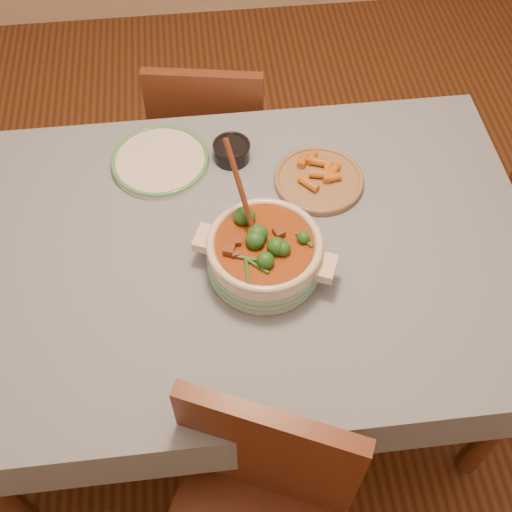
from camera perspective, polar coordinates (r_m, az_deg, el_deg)
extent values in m
plane|color=#432413|center=(2.40, -1.59, -10.07)|extent=(4.50, 4.50, 0.00)
cube|color=brown|center=(1.78, -2.12, 0.08)|extent=(1.60, 1.00, 0.05)
cube|color=gray|center=(1.75, -2.15, 0.61)|extent=(1.68, 1.08, 0.01)
cylinder|color=brown|center=(2.07, 20.67, -13.86)|extent=(0.07, 0.07, 0.70)
cylinder|color=brown|center=(2.43, -20.23, 1.49)|extent=(0.07, 0.07, 0.70)
cylinder|color=brown|center=(2.46, 14.41, 4.64)|extent=(0.07, 0.07, 0.70)
cylinder|color=beige|center=(1.66, 0.75, -0.06)|extent=(0.38, 0.38, 0.11)
torus|color=beige|center=(1.62, 0.78, 1.11)|extent=(0.30, 0.30, 0.02)
cube|color=beige|center=(1.63, 6.26, -1.05)|extent=(0.07, 0.09, 0.03)
cube|color=beige|center=(1.68, -4.57, 1.58)|extent=(0.07, 0.09, 0.03)
cylinder|color=brown|center=(1.62, 0.77, 0.96)|extent=(0.25, 0.25, 0.02)
cylinder|color=silver|center=(1.97, -8.49, 8.29)|extent=(0.38, 0.38, 0.02)
torus|color=#449758|center=(1.96, -8.52, 8.47)|extent=(0.29, 0.29, 0.01)
cylinder|color=black|center=(1.95, -2.17, 9.25)|extent=(0.14, 0.14, 0.05)
torus|color=black|center=(1.93, -2.20, 9.82)|extent=(0.11, 0.11, 0.01)
cylinder|color=black|center=(1.94, -2.19, 9.59)|extent=(0.09, 0.09, 0.01)
cylinder|color=#957852|center=(1.90, 5.59, 6.66)|extent=(0.27, 0.27, 0.02)
torus|color=#957852|center=(1.90, 5.61, 6.85)|extent=(0.26, 0.26, 0.01)
cube|color=brown|center=(2.54, -3.73, 10.91)|extent=(0.46, 0.46, 0.04)
cube|color=brown|center=(2.26, -4.49, 11.69)|extent=(0.40, 0.11, 0.43)
cylinder|color=brown|center=(2.79, 0.39, 10.01)|extent=(0.04, 0.04, 0.43)
cylinder|color=brown|center=(2.83, -6.62, 10.25)|extent=(0.04, 0.04, 0.43)
cylinder|color=brown|center=(2.56, -0.07, 4.70)|extent=(0.04, 0.04, 0.43)
cylinder|color=brown|center=(2.60, -7.60, 5.02)|extent=(0.04, 0.04, 0.43)
cube|color=brown|center=(1.56, 1.14, -17.22)|extent=(0.41, 0.21, 0.46)
cylinder|color=brown|center=(2.02, -4.49, -20.03)|extent=(0.04, 0.04, 0.46)
cylinder|color=brown|center=(2.53, 20.06, 0.63)|extent=(0.04, 0.04, 0.50)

